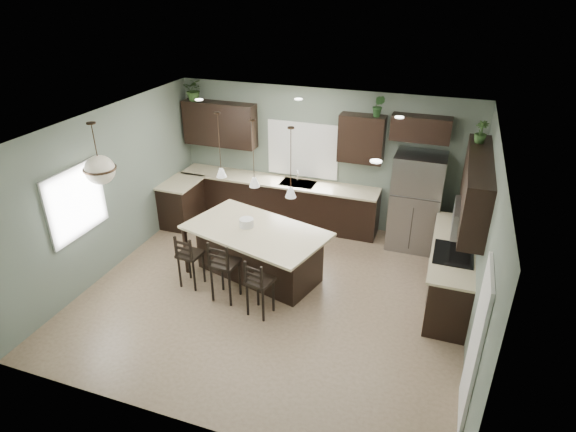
{
  "coord_description": "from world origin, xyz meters",
  "views": [
    {
      "loc": [
        2.37,
        -6.08,
        4.74
      ],
      "look_at": [
        0.1,
        0.4,
        1.25
      ],
      "focal_mm": 30.0,
      "sensor_mm": 36.0,
      "label": 1
    }
  ],
  "objects_px": {
    "kitchen_island": "(257,253)",
    "plant_back_left": "(194,90)",
    "bar_stool_center": "(225,269)",
    "refrigerator": "(416,202)",
    "bar_stool_left": "(191,260)",
    "serving_dish": "(246,223)",
    "bar_stool_right": "(260,287)"
  },
  "relations": [
    {
      "from": "plant_back_left",
      "to": "kitchen_island",
      "type": "bearing_deg",
      "value": -44.68
    },
    {
      "from": "bar_stool_left",
      "to": "bar_stool_center",
      "type": "xyz_separation_m",
      "value": [
        0.71,
        -0.15,
        0.05
      ]
    },
    {
      "from": "refrigerator",
      "to": "bar_stool_left",
      "type": "relative_size",
      "value": 1.88
    },
    {
      "from": "refrigerator",
      "to": "serving_dish",
      "type": "bearing_deg",
      "value": -143.21
    },
    {
      "from": "kitchen_island",
      "to": "plant_back_left",
      "type": "height_order",
      "value": "plant_back_left"
    },
    {
      "from": "refrigerator",
      "to": "serving_dish",
      "type": "relative_size",
      "value": 7.71
    },
    {
      "from": "serving_dish",
      "to": "plant_back_left",
      "type": "height_order",
      "value": "plant_back_left"
    },
    {
      "from": "kitchen_island",
      "to": "plant_back_left",
      "type": "relative_size",
      "value": 5.22
    },
    {
      "from": "bar_stool_left",
      "to": "plant_back_left",
      "type": "relative_size",
      "value": 2.21
    },
    {
      "from": "kitchen_island",
      "to": "bar_stool_right",
      "type": "height_order",
      "value": "bar_stool_right"
    },
    {
      "from": "bar_stool_center",
      "to": "bar_stool_right",
      "type": "xyz_separation_m",
      "value": [
        0.67,
        -0.18,
        -0.05
      ]
    },
    {
      "from": "refrigerator",
      "to": "bar_stool_center",
      "type": "bearing_deg",
      "value": -133.86
    },
    {
      "from": "bar_stool_center",
      "to": "bar_stool_right",
      "type": "distance_m",
      "value": 0.7
    },
    {
      "from": "bar_stool_left",
      "to": "bar_stool_right",
      "type": "bearing_deg",
      "value": -9.2
    },
    {
      "from": "refrigerator",
      "to": "plant_back_left",
      "type": "height_order",
      "value": "plant_back_left"
    },
    {
      "from": "bar_stool_center",
      "to": "bar_stool_right",
      "type": "height_order",
      "value": "bar_stool_center"
    },
    {
      "from": "bar_stool_center",
      "to": "refrigerator",
      "type": "bearing_deg",
      "value": 49.96
    },
    {
      "from": "bar_stool_left",
      "to": "bar_stool_center",
      "type": "distance_m",
      "value": 0.72
    },
    {
      "from": "kitchen_island",
      "to": "plant_back_left",
      "type": "distance_m",
      "value": 3.79
    },
    {
      "from": "bar_stool_left",
      "to": "plant_back_left",
      "type": "distance_m",
      "value": 3.73
    },
    {
      "from": "bar_stool_center",
      "to": "serving_dish",
      "type": "bearing_deg",
      "value": 91.16
    },
    {
      "from": "bar_stool_center",
      "to": "plant_back_left",
      "type": "xyz_separation_m",
      "value": [
        -1.99,
        2.93,
        2.08
      ]
    },
    {
      "from": "refrigerator",
      "to": "bar_stool_center",
      "type": "xyz_separation_m",
      "value": [
        -2.62,
        -2.73,
        -0.38
      ]
    },
    {
      "from": "serving_dish",
      "to": "bar_stool_right",
      "type": "relative_size",
      "value": 0.24
    },
    {
      "from": "kitchen_island",
      "to": "bar_stool_center",
      "type": "bearing_deg",
      "value": -91.5
    },
    {
      "from": "bar_stool_right",
      "to": "bar_stool_left",
      "type": "bearing_deg",
      "value": 177.92
    },
    {
      "from": "refrigerator",
      "to": "bar_stool_right",
      "type": "height_order",
      "value": "refrigerator"
    },
    {
      "from": "refrigerator",
      "to": "bar_stool_center",
      "type": "distance_m",
      "value": 3.8
    },
    {
      "from": "bar_stool_left",
      "to": "plant_back_left",
      "type": "height_order",
      "value": "plant_back_left"
    },
    {
      "from": "serving_dish",
      "to": "bar_stool_center",
      "type": "xyz_separation_m",
      "value": [
        -0.04,
        -0.79,
        -0.45
      ]
    },
    {
      "from": "kitchen_island",
      "to": "plant_back_left",
      "type": "bearing_deg",
      "value": 151.05
    },
    {
      "from": "serving_dish",
      "to": "kitchen_island",
      "type": "bearing_deg",
      "value": -15.72
    }
  ]
}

